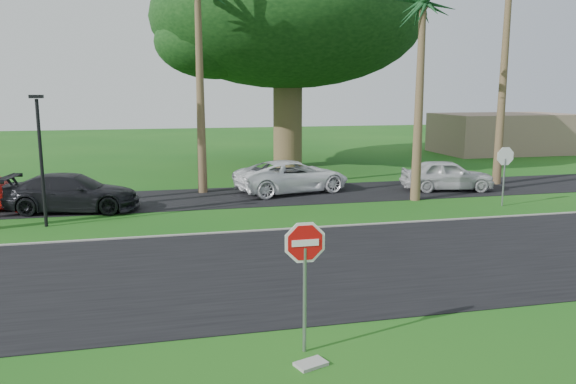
# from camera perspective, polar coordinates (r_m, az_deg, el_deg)

# --- Properties ---
(ground) EXTENTS (120.00, 120.00, 0.00)m
(ground) POSITION_cam_1_polar(r_m,az_deg,el_deg) (13.49, -3.73, -10.56)
(ground) COLOR #134C13
(ground) RESTS_ON ground
(road) EXTENTS (120.00, 8.00, 0.02)m
(road) POSITION_cam_1_polar(r_m,az_deg,el_deg) (15.35, -4.97, -7.91)
(road) COLOR black
(road) RESTS_ON ground
(parking_strip) EXTENTS (120.00, 5.00, 0.02)m
(parking_strip) POSITION_cam_1_polar(r_m,az_deg,el_deg) (25.47, -8.36, -0.62)
(parking_strip) COLOR black
(parking_strip) RESTS_ON ground
(curb) EXTENTS (120.00, 0.12, 0.06)m
(curb) POSITION_cam_1_polar(r_m,az_deg,el_deg) (19.20, -6.71, -4.13)
(curb) COLOR gray
(curb) RESTS_ON ground
(stop_sign_near) EXTENTS (1.05, 0.07, 2.62)m
(stop_sign_near) POSITION_cam_1_polar(r_m,az_deg,el_deg) (10.23, 1.72, -6.91)
(stop_sign_near) COLOR gray
(stop_sign_near) RESTS_ON ground
(stop_sign_far) EXTENTS (1.05, 0.07, 2.62)m
(stop_sign_far) POSITION_cam_1_polar(r_m,az_deg,el_deg) (24.97, 21.17, 2.67)
(stop_sign_far) COLOR gray
(stop_sign_far) RESTS_ON ground
(palm_right_near) EXTENTS (5.00, 5.00, 9.50)m
(palm_right_near) POSITION_cam_1_polar(r_m,az_deg,el_deg) (25.22, 13.55, 17.78)
(palm_right_near) COLOR brown
(palm_right_near) RESTS_ON ground
(canopy_tree) EXTENTS (16.50, 16.50, 13.12)m
(canopy_tree) POSITION_cam_1_polar(r_m,az_deg,el_deg) (35.60, -0.03, 17.03)
(canopy_tree) COLOR brown
(canopy_tree) RESTS_ON ground
(streetlight_right) EXTENTS (0.45, 0.25, 4.64)m
(streetlight_right) POSITION_cam_1_polar(r_m,az_deg,el_deg) (21.42, -23.83, 3.69)
(streetlight_right) COLOR black
(streetlight_right) RESTS_ON ground
(building_far) EXTENTS (10.00, 6.00, 3.00)m
(building_far) POSITION_cam_1_polar(r_m,az_deg,el_deg) (46.53, 21.01, 5.59)
(building_far) COLOR gray
(building_far) RESTS_ON ground
(car_dark) EXTENTS (5.45, 2.93, 1.50)m
(car_dark) POSITION_cam_1_polar(r_m,az_deg,el_deg) (23.96, -21.03, -0.10)
(car_dark) COLOR black
(car_dark) RESTS_ON ground
(car_minivan) EXTENTS (5.90, 3.74, 1.52)m
(car_minivan) POSITION_cam_1_polar(r_m,az_deg,el_deg) (26.56, 0.43, 1.58)
(car_minivan) COLOR white
(car_minivan) RESTS_ON ground
(car_pickup) EXTENTS (4.60, 2.56, 1.48)m
(car_pickup) POSITION_cam_1_polar(r_m,az_deg,el_deg) (28.14, 15.85, 1.64)
(car_pickup) COLOR silver
(car_pickup) RESTS_ON ground
(utility_slab) EXTENTS (0.64, 0.51, 0.06)m
(utility_slab) POSITION_cam_1_polar(r_m,az_deg,el_deg) (10.39, 2.34, -17.05)
(utility_slab) COLOR gray
(utility_slab) RESTS_ON ground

